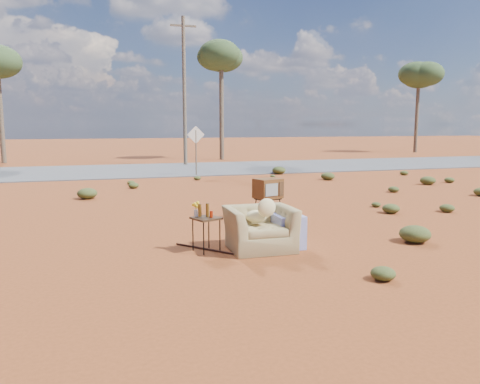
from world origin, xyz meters
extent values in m
plane|color=brown|center=(0.00, 0.00, 0.00)|extent=(140.00, 140.00, 0.00)
cube|color=#565659|center=(0.00, 15.00, 0.02)|extent=(140.00, 7.00, 0.04)
imported|color=#927E50|center=(0.14, -0.55, 0.52)|extent=(1.20, 0.79, 1.04)
ellipsoid|color=beige|center=(0.08, -0.49, 0.60)|extent=(0.38, 0.38, 0.22)
ellipsoid|color=beige|center=(0.19, -0.75, 0.80)|extent=(0.33, 0.17, 0.33)
cube|color=navy|center=(0.69, -0.45, 0.30)|extent=(0.51, 0.78, 0.61)
cube|color=black|center=(1.24, 2.04, 0.49)|extent=(0.64, 0.56, 0.03)
cylinder|color=black|center=(1.06, 1.78, 0.24)|extent=(0.03, 0.03, 0.49)
cylinder|color=black|center=(1.53, 1.94, 0.24)|extent=(0.03, 0.03, 0.49)
cylinder|color=black|center=(0.94, 2.15, 0.24)|extent=(0.03, 0.03, 0.49)
cylinder|color=black|center=(1.41, 2.30, 0.24)|extent=(0.03, 0.03, 0.49)
cube|color=brown|center=(1.24, 2.04, 0.74)|extent=(0.72, 0.63, 0.47)
cube|color=gray|center=(1.23, 1.78, 0.74)|extent=(0.35, 0.13, 0.29)
cube|color=#472D19|center=(1.51, 1.87, 0.74)|extent=(0.14, 0.06, 0.33)
cube|color=#382214|center=(-0.82, -0.40, 0.60)|extent=(0.56, 0.56, 0.03)
cylinder|color=black|center=(-0.92, -0.62, 0.30)|extent=(0.02, 0.02, 0.60)
cylinder|color=black|center=(-0.60, -0.49, 0.30)|extent=(0.02, 0.02, 0.60)
cylinder|color=black|center=(-1.05, -0.30, 0.30)|extent=(0.02, 0.02, 0.60)
cylinder|color=black|center=(-0.73, -0.17, 0.30)|extent=(0.02, 0.02, 0.60)
cylinder|color=#50310D|center=(-0.94, -0.40, 0.73)|extent=(0.06, 0.06, 0.22)
cylinder|color=#50310D|center=(-0.81, -0.47, 0.74)|extent=(0.06, 0.06, 0.24)
cylinder|color=#2A5B27|center=(-0.78, -0.29, 0.73)|extent=(0.05, 0.05, 0.21)
cylinder|color=red|center=(-0.74, -0.46, 0.68)|extent=(0.06, 0.06, 0.11)
cylinder|color=silver|center=(-0.99, -0.32, 0.68)|extent=(0.07, 0.07, 0.12)
ellipsoid|color=yellow|center=(-0.99, -0.32, 0.83)|extent=(0.14, 0.14, 0.10)
cylinder|color=#512715|center=(-0.81, -0.30, 0.02)|extent=(0.93, 1.07, 0.04)
cylinder|color=brown|center=(1.50, 12.00, 1.00)|extent=(0.06, 0.06, 2.00)
cube|color=silver|center=(1.50, 12.00, 1.80)|extent=(0.78, 0.04, 0.78)
cylinder|color=brown|center=(-8.00, 22.00, 3.00)|extent=(0.28, 0.28, 6.00)
cylinder|color=brown|center=(5.00, 21.00, 3.50)|extent=(0.28, 0.28, 7.00)
ellipsoid|color=#3D552C|center=(5.00, 21.00, 6.50)|extent=(3.20, 3.20, 2.20)
cylinder|color=brown|center=(22.00, 24.00, 3.25)|extent=(0.28, 0.28, 6.50)
ellipsoid|color=#3D552C|center=(22.00, 24.00, 6.00)|extent=(3.20, 3.20, 2.20)
cylinder|color=brown|center=(2.00, 17.50, 4.00)|extent=(0.20, 0.20, 8.00)
cube|color=brown|center=(2.00, 17.50, 7.50)|extent=(1.40, 0.10, 0.10)
ellipsoid|color=#455123|center=(4.50, 1.80, 0.12)|extent=(0.44, 0.44, 0.24)
ellipsoid|color=#455123|center=(-3.00, 6.50, 0.17)|extent=(0.60, 0.60, 0.33)
ellipsoid|color=#455123|center=(6.80, 5.00, 0.10)|extent=(0.36, 0.36, 0.20)
ellipsoid|color=#455123|center=(3.20, 8.00, 0.11)|extent=(0.40, 0.40, 0.22)
ellipsoid|color=#455123|center=(-1.50, 9.50, 0.08)|extent=(0.30, 0.30, 0.17)
camera|label=1|loc=(-2.59, -8.36, 2.25)|focal=35.00mm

